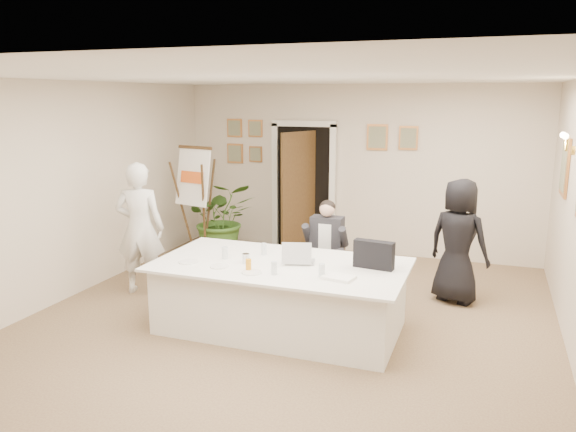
# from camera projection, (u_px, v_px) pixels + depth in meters

# --- Properties ---
(floor) EXTENTS (7.00, 7.00, 0.00)m
(floor) POSITION_uv_depth(u_px,v_px,m) (282.00, 328.00, 6.42)
(floor) COLOR brown
(floor) RESTS_ON ground
(ceiling) EXTENTS (6.00, 7.00, 0.02)m
(ceiling) POSITION_uv_depth(u_px,v_px,m) (281.00, 77.00, 5.84)
(ceiling) COLOR white
(ceiling) RESTS_ON wall_back
(wall_back) EXTENTS (6.00, 0.10, 2.80)m
(wall_back) POSITION_uv_depth(u_px,v_px,m) (356.00, 170.00, 9.35)
(wall_back) COLOR beige
(wall_back) RESTS_ON floor
(wall_front) EXTENTS (6.00, 0.10, 2.80)m
(wall_front) POSITION_uv_depth(u_px,v_px,m) (44.00, 332.00, 2.92)
(wall_front) COLOR beige
(wall_front) RESTS_ON floor
(wall_left) EXTENTS (0.10, 7.00, 2.80)m
(wall_left) POSITION_uv_depth(u_px,v_px,m) (61.00, 193.00, 7.14)
(wall_left) COLOR beige
(wall_left) RESTS_ON floor
(doorway) EXTENTS (1.14, 0.86, 2.20)m
(doorway) POSITION_uv_depth(u_px,v_px,m) (302.00, 190.00, 9.55)
(doorway) COLOR black
(doorway) RESTS_ON floor
(pictures_back_wall) EXTENTS (3.40, 0.06, 0.80)m
(pictures_back_wall) POSITION_uv_depth(u_px,v_px,m) (310.00, 142.00, 9.49)
(pictures_back_wall) COLOR #B8773F
(pictures_back_wall) RESTS_ON wall_back
(pictures_right_wall) EXTENTS (0.06, 2.20, 0.80)m
(pictures_right_wall) POSITION_uv_depth(u_px,v_px,m) (572.00, 175.00, 6.17)
(pictures_right_wall) COLOR #B8773F
(pictures_right_wall) RESTS_ON wall_right
(wall_sconce) EXTENTS (0.20, 0.30, 0.24)m
(wall_sconce) POSITION_uv_depth(u_px,v_px,m) (569.00, 143.00, 6.12)
(wall_sconce) COLOR #B7943A
(wall_sconce) RESTS_ON wall_right
(conference_table) EXTENTS (2.80, 1.49, 0.78)m
(conference_table) POSITION_uv_depth(u_px,v_px,m) (280.00, 296.00, 6.34)
(conference_table) COLOR silver
(conference_table) RESTS_ON floor
(seated_man) EXTENTS (0.62, 0.65, 1.31)m
(seated_man) POSITION_uv_depth(u_px,v_px,m) (326.00, 249.00, 7.28)
(seated_man) COLOR black
(seated_man) RESTS_ON floor
(flip_chart) EXTENTS (0.65, 0.47, 1.81)m
(flip_chart) POSITION_uv_depth(u_px,v_px,m) (198.00, 209.00, 8.93)
(flip_chart) COLOR #382311
(flip_chart) RESTS_ON floor
(standing_man) EXTENTS (0.74, 0.59, 1.77)m
(standing_man) POSITION_uv_depth(u_px,v_px,m) (140.00, 228.00, 7.44)
(standing_man) COLOR white
(standing_man) RESTS_ON floor
(standing_woman) EXTENTS (0.92, 0.76, 1.60)m
(standing_woman) POSITION_uv_depth(u_px,v_px,m) (458.00, 241.00, 7.11)
(standing_woman) COLOR black
(standing_woman) RESTS_ON floor
(potted_palm) EXTENTS (1.42, 1.35, 1.25)m
(potted_palm) POSITION_uv_depth(u_px,v_px,m) (222.00, 219.00, 9.26)
(potted_palm) COLOR #355D1F
(potted_palm) RESTS_ON floor
(laptop) EXTENTS (0.41, 0.43, 0.28)m
(laptop) POSITION_uv_depth(u_px,v_px,m) (300.00, 250.00, 6.26)
(laptop) COLOR #B7BABC
(laptop) RESTS_ON conference_table
(laptop_bag) EXTENTS (0.45, 0.17, 0.30)m
(laptop_bag) POSITION_uv_depth(u_px,v_px,m) (374.00, 255.00, 6.05)
(laptop_bag) COLOR black
(laptop_bag) RESTS_ON conference_table
(paper_stack) EXTENTS (0.35, 0.27, 0.03)m
(paper_stack) POSITION_uv_depth(u_px,v_px,m) (339.00, 277.00, 5.72)
(paper_stack) COLOR white
(paper_stack) RESTS_ON conference_table
(plate_left) EXTENTS (0.24, 0.24, 0.01)m
(plate_left) POSITION_uv_depth(u_px,v_px,m) (189.00, 262.00, 6.29)
(plate_left) COLOR white
(plate_left) RESTS_ON conference_table
(plate_mid) EXTENTS (0.22, 0.22, 0.01)m
(plate_mid) POSITION_uv_depth(u_px,v_px,m) (219.00, 266.00, 6.12)
(plate_mid) COLOR white
(plate_mid) RESTS_ON conference_table
(plate_near) EXTENTS (0.23, 0.23, 0.01)m
(plate_near) POSITION_uv_depth(u_px,v_px,m) (252.00, 272.00, 5.91)
(plate_near) COLOR white
(plate_near) RESTS_ON conference_table
(glass_a) EXTENTS (0.09, 0.09, 0.14)m
(glass_a) POSITION_uv_depth(u_px,v_px,m) (225.00, 253.00, 6.42)
(glass_a) COLOR silver
(glass_a) RESTS_ON conference_table
(glass_b) EXTENTS (0.07, 0.07, 0.14)m
(glass_b) POSITION_uv_depth(u_px,v_px,m) (274.00, 268.00, 5.85)
(glass_b) COLOR silver
(glass_b) RESTS_ON conference_table
(glass_c) EXTENTS (0.08, 0.08, 0.14)m
(glass_c) POSITION_uv_depth(u_px,v_px,m) (322.00, 270.00, 5.77)
(glass_c) COLOR silver
(glass_c) RESTS_ON conference_table
(glass_d) EXTENTS (0.08, 0.08, 0.14)m
(glass_d) POSITION_uv_depth(u_px,v_px,m) (264.00, 249.00, 6.58)
(glass_d) COLOR silver
(glass_d) RESTS_ON conference_table
(oj_glass) EXTENTS (0.07, 0.07, 0.13)m
(oj_glass) POSITION_uv_depth(u_px,v_px,m) (248.00, 265.00, 5.97)
(oj_glass) COLOR orange
(oj_glass) RESTS_ON conference_table
(steel_jug) EXTENTS (0.09, 0.09, 0.11)m
(steel_jug) POSITION_uv_depth(u_px,v_px,m) (246.00, 258.00, 6.25)
(steel_jug) COLOR silver
(steel_jug) RESTS_ON conference_table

